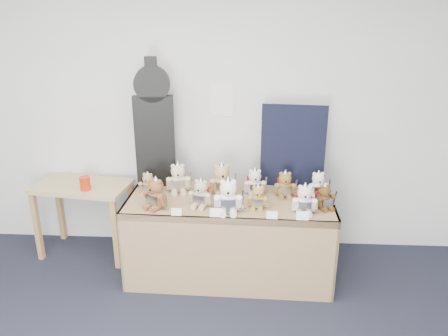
# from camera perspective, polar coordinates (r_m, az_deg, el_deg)

# --- Properties ---
(room_shell) EXTENTS (6.00, 6.00, 6.00)m
(room_shell) POSITION_cam_1_polar(r_m,az_deg,el_deg) (4.18, -0.24, 8.81)
(room_shell) COLOR silver
(room_shell) RESTS_ON floor
(display_table) EXTENTS (1.82, 0.80, 0.75)m
(display_table) POSITION_cam_1_polar(r_m,az_deg,el_deg) (3.83, 0.66, -6.72)
(display_table) COLOR #906E49
(display_table) RESTS_ON floor
(side_table) EXTENTS (0.94, 0.61, 0.74)m
(side_table) POSITION_cam_1_polar(r_m,az_deg,el_deg) (4.44, -17.90, -3.53)
(side_table) COLOR tan
(side_table) RESTS_ON floor
(guitar_case) EXTENTS (0.37, 0.16, 1.18)m
(guitar_case) POSITION_cam_1_polar(r_m,az_deg,el_deg) (4.01, -9.10, 5.55)
(guitar_case) COLOR black
(guitar_case) RESTS_ON display_table
(navy_board) EXTENTS (0.58, 0.08, 0.78)m
(navy_board) POSITION_cam_1_polar(r_m,az_deg,el_deg) (4.01, 8.99, 2.75)
(navy_board) COLOR black
(navy_board) RESTS_ON display_table
(red_cup) EXTENTS (0.10, 0.10, 0.13)m
(red_cup) POSITION_cam_1_polar(r_m,az_deg,el_deg) (4.22, -17.68, -1.93)
(red_cup) COLOR red
(red_cup) RESTS_ON side_table
(teddy_front_far_left) EXTENTS (0.24, 0.24, 0.29)m
(teddy_front_far_left) POSITION_cam_1_polar(r_m,az_deg,el_deg) (3.67, -8.89, -3.43)
(teddy_front_far_left) COLOR brown
(teddy_front_far_left) RESTS_ON display_table
(teddy_front_left) EXTENTS (0.22, 0.20, 0.27)m
(teddy_front_left) POSITION_cam_1_polar(r_m,az_deg,el_deg) (3.67, -3.03, -3.41)
(teddy_front_left) COLOR tan
(teddy_front_left) RESTS_ON display_table
(teddy_front_centre) EXTENTS (0.26, 0.21, 0.32)m
(teddy_front_centre) POSITION_cam_1_polar(r_m,az_deg,el_deg) (3.55, 0.55, -3.84)
(teddy_front_centre) COLOR white
(teddy_front_centre) RESTS_ON display_table
(teddy_front_right) EXTENTS (0.19, 0.16, 0.23)m
(teddy_front_right) POSITION_cam_1_polar(r_m,az_deg,el_deg) (3.64, 4.44, -3.91)
(teddy_front_right) COLOR #A27B3D
(teddy_front_right) RESTS_ON display_table
(teddy_front_far_right) EXTENTS (0.23, 0.19, 0.28)m
(teddy_front_far_right) POSITION_cam_1_polar(r_m,az_deg,el_deg) (3.60, 10.46, -4.17)
(teddy_front_far_right) COLOR silver
(teddy_front_far_right) RESTS_ON display_table
(teddy_front_end) EXTENTS (0.20, 0.19, 0.24)m
(teddy_front_end) POSITION_cam_1_polar(r_m,az_deg,el_deg) (3.72, 12.99, -3.81)
(teddy_front_end) COLOR #54381C
(teddy_front_end) RESTS_ON display_table
(teddy_back_left) EXTENTS (0.25, 0.22, 0.30)m
(teddy_back_left) POSITION_cam_1_polar(r_m,az_deg,el_deg) (3.96, -6.00, -1.44)
(teddy_back_left) COLOR beige
(teddy_back_left) RESTS_ON display_table
(teddy_back_centre_left) EXTENTS (0.27, 0.23, 0.32)m
(teddy_back_centre_left) POSITION_cam_1_polar(r_m,az_deg,el_deg) (3.89, -0.28, -1.64)
(teddy_back_centre_left) COLOR tan
(teddy_back_centre_left) RESTS_ON display_table
(teddy_back_centre_right) EXTENTS (0.22, 0.19, 0.27)m
(teddy_back_centre_right) POSITION_cam_1_polar(r_m,az_deg,el_deg) (3.90, 4.04, -1.95)
(teddy_back_centre_right) COLOR silver
(teddy_back_centre_right) RESTS_ON display_table
(teddy_back_right) EXTENTS (0.21, 0.18, 0.26)m
(teddy_back_right) POSITION_cam_1_polar(r_m,az_deg,el_deg) (3.89, 7.96, -2.24)
(teddy_back_right) COLOR brown
(teddy_back_right) RESTS_ON display_table
(teddy_back_end) EXTENTS (0.21, 0.18, 0.26)m
(teddy_back_end) POSITION_cam_1_polar(r_m,az_deg,el_deg) (3.94, 12.17, -2.21)
(teddy_back_end) COLOR white
(teddy_back_end) RESTS_ON display_table
(teddy_back_far_left) EXTENTS (0.18, 0.16, 0.22)m
(teddy_back_far_left) POSITION_cam_1_polar(r_m,az_deg,el_deg) (3.98, -9.90, -2.06)
(teddy_back_far_left) COLOR #AC8250
(teddy_back_far_left) RESTS_ON display_table
(entry_card_a) EXTENTS (0.09, 0.02, 0.06)m
(entry_card_a) POSITION_cam_1_polar(r_m,az_deg,el_deg) (3.54, -6.24, -5.72)
(entry_card_a) COLOR white
(entry_card_a) RESTS_ON display_table
(entry_card_b) EXTENTS (0.10, 0.02, 0.07)m
(entry_card_b) POSITION_cam_1_polar(r_m,az_deg,el_deg) (3.50, -1.05, -5.84)
(entry_card_b) COLOR white
(entry_card_b) RESTS_ON display_table
(entry_card_c) EXTENTS (0.09, 0.02, 0.06)m
(entry_card_c) POSITION_cam_1_polar(r_m,az_deg,el_deg) (3.49, 6.29, -6.14)
(entry_card_c) COLOR white
(entry_card_c) RESTS_ON display_table
(entry_card_d) EXTENTS (0.10, 0.02, 0.07)m
(entry_card_d) POSITION_cam_1_polar(r_m,az_deg,el_deg) (3.50, 10.21, -6.16)
(entry_card_d) COLOR white
(entry_card_d) RESTS_ON display_table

